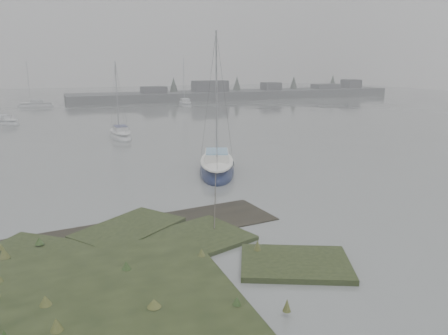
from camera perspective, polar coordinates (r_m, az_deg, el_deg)
ground at (r=42.73m, az=-12.87°, el=4.58°), size 160.00×160.00×0.00m
far_shoreline at (r=81.03m, az=2.56°, el=9.63°), size 60.00×8.00×4.15m
sailboat_main at (r=26.13m, az=-0.94°, el=-0.06°), size 4.15×6.63×8.90m
sailboat_white at (r=39.28m, az=-13.36°, el=4.11°), size 1.82×5.04×7.03m
sailboat_far_a at (r=52.12m, az=-27.15°, el=5.23°), size 4.66×4.20×6.68m
sailboat_far_b at (r=66.12m, az=-5.10°, el=8.16°), size 2.52×5.55×7.55m
sailboat_far_c at (r=70.79m, az=-23.39°, el=7.45°), size 5.09×2.00×7.03m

